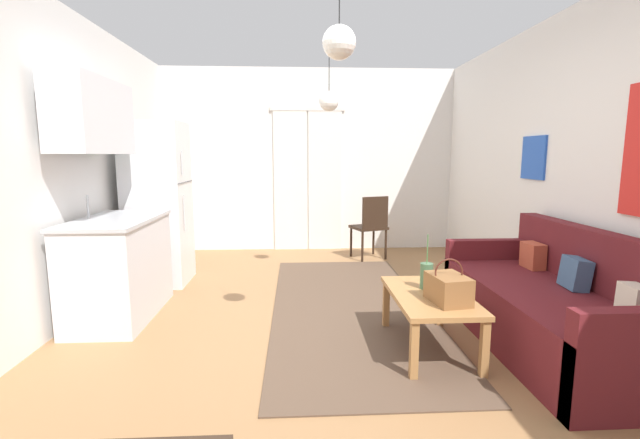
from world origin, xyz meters
TOP-DOWN VIEW (x-y plane):
  - ground_plane at (0.00, 0.00)m, footprint 4.85×7.24m
  - wall_back at (-0.00, 3.37)m, footprint 4.45×0.13m
  - wall_right at (2.18, -0.00)m, footprint 0.12×6.84m
  - wall_left at (-2.18, 0.00)m, footprint 0.12×6.84m
  - area_rug at (0.29, 0.73)m, footprint 1.42×3.39m
  - couch at (1.72, -0.18)m, footprint 0.86×1.95m
  - coffee_table at (0.76, -0.16)m, footprint 0.54×0.94m
  - bamboo_vase at (0.77, -0.04)m, footprint 0.10×0.10m
  - handbag at (0.83, -0.34)m, footprint 0.27×0.34m
  - refrigerator at (-1.72, 1.68)m, footprint 0.63×0.63m
  - kitchen_counter at (-1.80, 0.64)m, footprint 0.61×1.14m
  - accent_chair at (0.81, 2.62)m, footprint 0.53×0.52m
  - pendant_lamp_near at (0.07, -0.33)m, footprint 0.21×0.21m
  - pendant_lamp_far at (0.15, 1.51)m, footprint 0.21×0.21m

SIDE VIEW (x-z plane):
  - ground_plane at x=0.00m, z-range -0.10..0.00m
  - area_rug at x=0.29m, z-range 0.00..0.01m
  - couch at x=1.72m, z-range -0.15..0.73m
  - coffee_table at x=0.76m, z-range 0.16..0.58m
  - accent_chair at x=0.81m, z-range 0.05..0.92m
  - handbag at x=0.83m, z-range 0.37..0.68m
  - bamboo_vase at x=0.77m, z-range 0.31..0.73m
  - kitchen_counter at x=-1.80m, z-range -0.25..1.80m
  - refrigerator at x=-1.72m, z-range 0.00..1.78m
  - wall_back at x=0.00m, z-range -0.01..2.66m
  - wall_left at x=-2.18m, z-range 0.00..2.67m
  - wall_right at x=2.18m, z-range 0.00..2.67m
  - pendant_lamp_far at x=0.15m, z-range 1.58..2.38m
  - pendant_lamp_near at x=0.07m, z-range 1.79..2.45m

